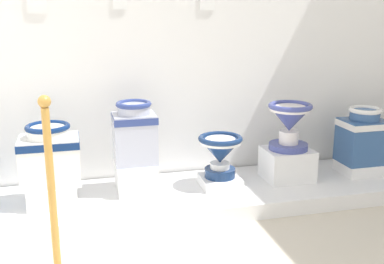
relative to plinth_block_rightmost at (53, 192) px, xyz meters
name	(u,v)px	position (x,y,z in m)	size (l,w,h in m)	color
display_platform	(179,198)	(0.91, -0.01, -0.13)	(3.70, 0.80, 0.12)	white
plinth_block_rightmost	(53,192)	(0.00, 0.00, 0.00)	(0.33, 0.35, 0.15)	white
antique_toilet_rightmost	(50,153)	(0.00, 0.00, 0.29)	(0.41, 0.31, 0.42)	white
plinth_block_broad_patterned	(136,176)	(0.60, 0.08, 0.04)	(0.29, 0.33, 0.22)	white
antique_toilet_broad_patterned	(134,131)	(0.60, 0.08, 0.38)	(0.31, 0.27, 0.46)	#B3B8CE
plinth_block_central_ornate	(220,181)	(1.23, 0.01, -0.04)	(0.29, 0.29, 0.07)	white
antique_toilet_central_ornate	(220,151)	(1.23, 0.01, 0.21)	(0.34, 0.34, 0.32)	navy
plinth_block_squat_floral	(287,164)	(1.80, 0.03, 0.05)	(0.37, 0.32, 0.25)	white
antique_toilet_squat_floral	(290,121)	(1.80, 0.03, 0.41)	(0.34, 0.34, 0.37)	#424C95
plinth_block_tall_cobalt	(360,167)	(2.45, 0.01, -0.03)	(0.33, 0.29, 0.09)	white
antique_toilet_tall_cobalt	(363,135)	(2.45, 0.01, 0.25)	(0.36, 0.29, 0.46)	#32578B
info_placard_second	(37,2)	(-0.03, 0.41, 1.29)	(0.14, 0.01, 0.15)	white
info_placard_third	(120,2)	(0.56, 0.41, 1.30)	(0.10, 0.01, 0.11)	white
stanchion_post_near_left	(55,238)	(0.05, -0.91, 0.10)	(0.28, 0.28, 1.04)	#C58D3C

